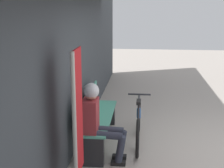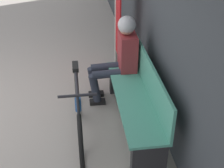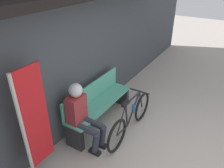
{
  "view_description": "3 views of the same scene",
  "coord_description": "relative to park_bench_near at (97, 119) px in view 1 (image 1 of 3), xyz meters",
  "views": [
    {
      "loc": [
        -4.49,
        1.25,
        2.33
      ],
      "look_at": [
        0.72,
        1.79,
        0.98
      ],
      "focal_mm": 50.0,
      "sensor_mm": 36.0,
      "label": 1
    },
    {
      "loc": [
        3.48,
        1.31,
        2.54
      ],
      "look_at": [
        0.63,
        1.7,
        0.76
      ],
      "focal_mm": 50.0,
      "sensor_mm": 36.0,
      "label": 2
    },
    {
      "loc": [
        -2.5,
        -0.12,
        2.91
      ],
      "look_at": [
        0.51,
        1.74,
        0.96
      ],
      "focal_mm": 35.0,
      "sensor_mm": 36.0,
      "label": 3
    }
  ],
  "objects": [
    {
      "name": "ground_plane",
      "position": [
        -0.46,
        -2.03,
        -0.42
      ],
      "size": [
        24.0,
        24.0,
        0.0
      ],
      "primitive_type": "plane",
      "color": "#ADA399"
    },
    {
      "name": "banner_pole",
      "position": [
        -1.55,
        -0.02,
        0.6
      ],
      "size": [
        0.45,
        0.05,
        1.84
      ],
      "color": "#B7B2A8",
      "rests_on": "ground_plane"
    },
    {
      "name": "storefront_wall",
      "position": [
        -0.46,
        0.33,
        1.24
      ],
      "size": [
        12.0,
        0.56,
        3.2
      ],
      "color": "#3D4247",
      "rests_on": "ground_plane"
    },
    {
      "name": "park_bench_near",
      "position": [
        0.0,
        0.0,
        0.0
      ],
      "size": [
        1.76,
        0.42,
        0.88
      ],
      "color": "#51A88E",
      "rests_on": "ground_plane"
    },
    {
      "name": "person_seated",
      "position": [
        -0.67,
        -0.12,
        0.28
      ],
      "size": [
        0.34,
        0.65,
        1.22
      ],
      "color": "#2D3342",
      "rests_on": "ground_plane"
    },
    {
      "name": "bicycle",
      "position": [
        0.03,
        -0.72,
        -0.08
      ],
      "size": [
        1.64,
        0.4,
        0.84
      ],
      "color": "black",
      "rests_on": "ground_plane"
    }
  ]
}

